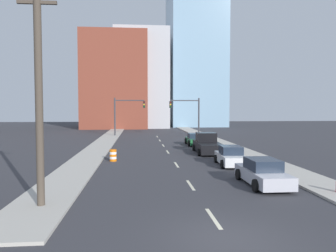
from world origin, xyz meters
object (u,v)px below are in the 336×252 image
at_px(traffic_signal_left, 124,111).
at_px(pickup_truck_black, 207,145).
at_px(sedan_silver, 263,173).
at_px(sedan_white, 231,156).
at_px(traffic_barrel, 113,155).
at_px(sedan_green, 196,140).
at_px(traffic_signal_right, 190,111).
at_px(utility_pole_left_near, 39,94).

xyz_separation_m(traffic_signal_left, pickup_truck_black, (8.81, -20.30, -3.13)).
bearing_deg(sedan_silver, sedan_white, 89.84).
xyz_separation_m(traffic_barrel, sedan_green, (8.73, 11.23, 0.16)).
height_order(sedan_white, sedan_green, sedan_white).
xyz_separation_m(sedan_white, pickup_truck_black, (-0.27, 7.08, 0.12)).
distance_m(traffic_barrel, sedan_white, 9.34).
bearing_deg(sedan_silver, sedan_green, 90.62).
bearing_deg(traffic_barrel, pickup_truck_black, 26.68).
relative_size(sedan_white, pickup_truck_black, 0.72).
bearing_deg(pickup_truck_black, traffic_signal_left, 115.70).
bearing_deg(traffic_signal_right, utility_pole_left_near, -108.36).
bearing_deg(sedan_white, sedan_green, 94.23).
bearing_deg(sedan_white, utility_pole_left_near, -135.38).
xyz_separation_m(traffic_signal_left, sedan_white, (9.08, -27.38, -3.25)).
distance_m(utility_pole_left_near, sedan_green, 26.32).
xyz_separation_m(traffic_signal_left, sedan_green, (8.88, -13.42, -3.27)).
xyz_separation_m(traffic_barrel, pickup_truck_black, (8.66, 4.35, 0.30)).
distance_m(traffic_barrel, sedan_green, 14.23).
relative_size(traffic_signal_right, utility_pole_left_near, 0.63).
relative_size(traffic_signal_left, sedan_white, 1.38).
bearing_deg(traffic_signal_right, sedan_white, -92.65).
distance_m(traffic_signal_right, utility_pole_left_near, 39.05).
bearing_deg(traffic_signal_left, sedan_silver, -75.01).
distance_m(traffic_signal_left, sedan_green, 16.42).
bearing_deg(sedan_silver, traffic_signal_right, 87.93).
distance_m(traffic_signal_right, sedan_green, 13.89).
relative_size(traffic_signal_left, traffic_barrel, 6.27).
height_order(traffic_signal_left, sedan_white, traffic_signal_left).
xyz_separation_m(traffic_signal_left, sedan_silver, (9.05, -33.78, -3.24)).
xyz_separation_m(utility_pole_left_near, sedan_silver, (11.00, 3.26, -4.16)).
distance_m(traffic_signal_right, pickup_truck_black, 20.60).
bearing_deg(traffic_signal_left, traffic_barrel, -89.65).
bearing_deg(traffic_barrel, traffic_signal_left, 90.35).
height_order(traffic_signal_left, sedan_green, traffic_signal_left).
relative_size(traffic_barrel, sedan_silver, 0.20).
xyz_separation_m(sedan_silver, sedan_green, (-0.17, 20.36, -0.03)).
bearing_deg(traffic_barrel, traffic_signal_right, 67.53).
xyz_separation_m(sedan_silver, pickup_truck_black, (-0.24, 13.48, 0.11)).
bearing_deg(traffic_barrel, sedan_white, -16.97).
bearing_deg(sedan_white, traffic_signal_left, 111.73).
bearing_deg(utility_pole_left_near, sedan_white, 41.23).
relative_size(sedan_silver, pickup_truck_black, 0.78).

